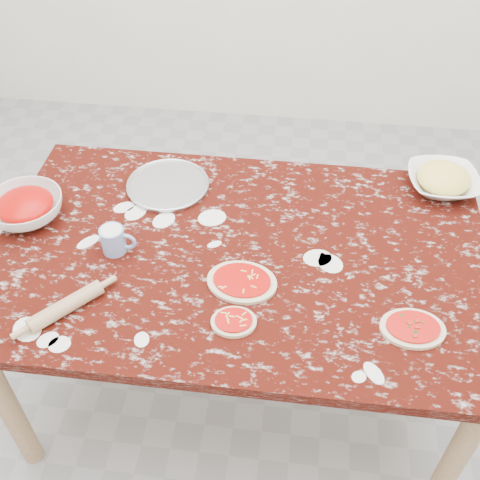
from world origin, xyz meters
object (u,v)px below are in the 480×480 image
at_px(pizza_tray, 168,185).
at_px(sauce_bowl, 26,208).
at_px(cheese_bowl, 442,182).
at_px(flour_mug, 114,240).
at_px(worktable, 240,269).
at_px(rolling_pin, 66,306).

distance_m(pizza_tray, sauce_bowl, 0.49).
distance_m(cheese_bowl, flour_mug, 1.17).
xyz_separation_m(worktable, cheese_bowl, (0.68, 0.41, 0.11)).
bearing_deg(rolling_pin, cheese_bowl, 31.82).
bearing_deg(sauce_bowl, pizza_tray, 26.53).
distance_m(worktable, sauce_bowl, 0.75).
height_order(pizza_tray, sauce_bowl, sauce_bowl).
height_order(sauce_bowl, rolling_pin, sauce_bowl).
height_order(cheese_bowl, flour_mug, flour_mug).
relative_size(cheese_bowl, flour_mug, 2.15).
relative_size(sauce_bowl, cheese_bowl, 1.02).
relative_size(worktable, rolling_pin, 6.95).
bearing_deg(worktable, pizza_tray, 135.68).
height_order(worktable, rolling_pin, rolling_pin).
height_order(worktable, flour_mug, flour_mug).
xyz_separation_m(pizza_tray, flour_mug, (-0.10, -0.34, 0.04)).
height_order(sauce_bowl, flour_mug, flour_mug).
height_order(sauce_bowl, cheese_bowl, sauce_bowl).
distance_m(pizza_tray, flour_mug, 0.35).
relative_size(pizza_tray, cheese_bowl, 1.18).
bearing_deg(pizza_tray, worktable, -44.32).
xyz_separation_m(cheese_bowl, rolling_pin, (-1.15, -0.71, -0.01)).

